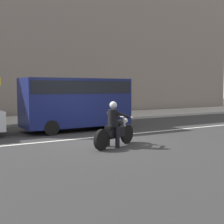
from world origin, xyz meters
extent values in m
plane|color=#292929|center=(0.00, 0.00, 0.00)|extent=(80.00, 80.00, 0.00)
cube|color=#99968E|center=(0.00, 8.00, 0.07)|extent=(40.00, 4.40, 0.14)
cube|color=slate|center=(0.00, 11.40, 5.45)|extent=(40.00, 1.40, 10.90)
cube|color=silver|center=(-0.74, 0.90, 0.00)|extent=(18.00, 0.14, 0.01)
cylinder|color=black|center=(0.70, -0.82, 0.34)|extent=(0.66, 0.38, 0.67)
cylinder|color=black|center=(-0.68, -1.43, 0.34)|extent=(0.66, 0.38, 0.67)
cylinder|color=silver|center=(0.59, -0.87, 0.65)|extent=(0.32, 0.18, 0.70)
cube|color=black|center=(0.01, -1.13, 0.48)|extent=(0.88, 0.59, 0.32)
ellipsoid|color=black|center=(0.21, -1.04, 0.79)|extent=(0.54, 0.41, 0.22)
cube|color=black|center=(-0.15, -1.20, 0.69)|extent=(0.57, 0.43, 0.10)
cylinder|color=silver|center=(0.54, -0.89, 0.96)|extent=(0.32, 0.66, 0.04)
sphere|color=silver|center=(0.61, -0.86, 0.82)|extent=(0.17, 0.17, 0.17)
cylinder|color=silver|center=(-0.33, -1.10, 0.36)|extent=(0.67, 0.35, 0.07)
cylinder|color=black|center=(-0.04, -1.37, 0.34)|extent=(0.20, 0.20, 0.67)
cylinder|color=black|center=(-0.20, -1.00, 0.34)|extent=(0.20, 0.20, 0.67)
cylinder|color=black|center=(-0.10, -1.18, 0.98)|extent=(0.45, 0.45, 0.57)
cylinder|color=black|center=(0.31, -1.24, 1.06)|extent=(0.70, 0.37, 0.27)
cylinder|color=black|center=(0.13, -0.83, 1.06)|extent=(0.70, 0.37, 0.27)
sphere|color=tan|center=(-0.08, -1.17, 1.38)|extent=(0.20, 0.20, 0.20)
sphere|color=#B7B7BC|center=(-0.08, -1.17, 1.41)|extent=(0.25, 0.25, 0.25)
cube|color=#11194C|center=(0.51, 3.15, 1.33)|extent=(4.94, 1.90, 2.17)
cube|color=black|center=(0.51, 3.15, 2.01)|extent=(4.79, 1.93, 0.56)
cylinder|color=black|center=(2.04, 3.15, 0.32)|extent=(0.64, 1.96, 0.64)
cylinder|color=black|center=(-1.02, 3.15, 0.32)|extent=(0.64, 1.96, 0.64)
camera|label=1|loc=(-5.36, -9.90, 2.01)|focal=49.08mm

